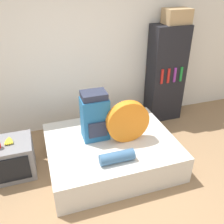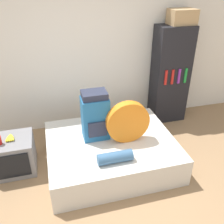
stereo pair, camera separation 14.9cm
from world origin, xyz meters
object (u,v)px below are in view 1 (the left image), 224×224
(tent_bag, at_px, (128,122))
(sleeping_roll, at_px, (117,157))
(bookshelf, at_px, (166,74))
(cardboard_box, at_px, (177,16))
(backpack, at_px, (95,116))
(television, at_px, (12,158))

(tent_bag, height_order, sleeping_roll, tent_bag)
(bookshelf, height_order, cardboard_box, cardboard_box)
(backpack, xyz_separation_m, cardboard_box, (1.63, 0.85, 1.10))
(tent_bag, bearing_deg, television, 170.07)
(cardboard_box, bearing_deg, bookshelf, -174.08)
(television, xyz_separation_m, cardboard_box, (2.80, 0.78, 1.59))
(tent_bag, height_order, cardboard_box, cardboard_box)
(backpack, distance_m, cardboard_box, 2.14)
(tent_bag, height_order, bookshelf, bookshelf)
(backpack, distance_m, bookshelf, 1.76)
(bookshelf, bearing_deg, backpack, -151.25)
(television, distance_m, cardboard_box, 3.32)
(sleeping_roll, distance_m, television, 1.48)
(tent_bag, bearing_deg, cardboard_box, 40.76)
(sleeping_roll, xyz_separation_m, bookshelf, (1.42, 1.44, 0.38))
(cardboard_box, bearing_deg, tent_bag, -139.24)
(sleeping_roll, relative_size, cardboard_box, 1.05)
(backpack, relative_size, cardboard_box, 1.67)
(backpack, bearing_deg, bookshelf, 28.75)
(television, xyz_separation_m, bookshelf, (2.71, 0.77, 0.61))
(television, height_order, bookshelf, bookshelf)
(backpack, distance_m, television, 1.28)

